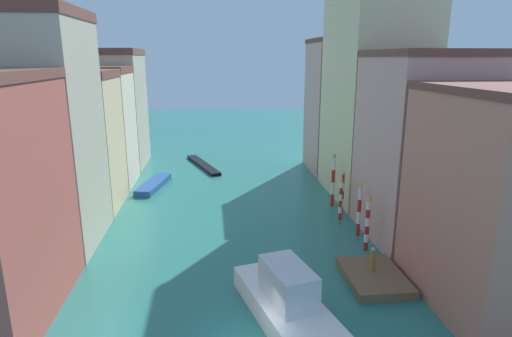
{
  "coord_description": "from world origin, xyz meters",
  "views": [
    {
      "loc": [
        -1.66,
        -18.42,
        14.03
      ],
      "look_at": [
        3.32,
        29.44,
        1.5
      ],
      "focal_mm": 30.08,
      "sensor_mm": 36.0,
      "label": 1
    }
  ],
  "objects_px": {
    "person_on_dock": "(372,260)",
    "mooring_pole_4": "(333,180)",
    "mooring_pole_2": "(341,199)",
    "motorboat_0": "(154,184)",
    "mooring_pole_0": "(367,223)",
    "mooring_pole_1": "(359,209)",
    "mooring_pole_3": "(343,193)",
    "vaporetto_white": "(287,302)",
    "waterfront_dock": "(374,277)",
    "gondola_black": "(203,165)"
  },
  "relations": [
    {
      "from": "mooring_pole_1",
      "to": "vaporetto_white",
      "type": "height_order",
      "value": "mooring_pole_1"
    },
    {
      "from": "mooring_pole_1",
      "to": "motorboat_0",
      "type": "height_order",
      "value": "mooring_pole_1"
    },
    {
      "from": "mooring_pole_2",
      "to": "vaporetto_white",
      "type": "bearing_deg",
      "value": -116.74
    },
    {
      "from": "mooring_pole_3",
      "to": "gondola_black",
      "type": "xyz_separation_m",
      "value": [
        -12.95,
        19.47,
        -1.87
      ]
    },
    {
      "from": "mooring_pole_1",
      "to": "vaporetto_white",
      "type": "distance_m",
      "value": 13.32
    },
    {
      "from": "vaporetto_white",
      "to": "mooring_pole_2",
      "type": "bearing_deg",
      "value": 63.26
    },
    {
      "from": "waterfront_dock",
      "to": "mooring_pole_1",
      "type": "distance_m",
      "value": 7.59
    },
    {
      "from": "person_on_dock",
      "to": "vaporetto_white",
      "type": "xyz_separation_m",
      "value": [
        -6.29,
        -4.01,
        -0.22
      ]
    },
    {
      "from": "person_on_dock",
      "to": "mooring_pole_3",
      "type": "height_order",
      "value": "mooring_pole_3"
    },
    {
      "from": "mooring_pole_3",
      "to": "gondola_black",
      "type": "relative_size",
      "value": 0.38
    },
    {
      "from": "waterfront_dock",
      "to": "mooring_pole_1",
      "type": "xyz_separation_m",
      "value": [
        1.4,
        7.2,
        1.96
      ]
    },
    {
      "from": "mooring_pole_2",
      "to": "mooring_pole_0",
      "type": "bearing_deg",
      "value": -88.88
    },
    {
      "from": "mooring_pole_0",
      "to": "gondola_black",
      "type": "distance_m",
      "value": 29.73
    },
    {
      "from": "mooring_pole_2",
      "to": "mooring_pole_3",
      "type": "bearing_deg",
      "value": 65.3
    },
    {
      "from": "mooring_pole_3",
      "to": "vaporetto_white",
      "type": "relative_size",
      "value": 0.41
    },
    {
      "from": "mooring_pole_0",
      "to": "mooring_pole_4",
      "type": "height_order",
      "value": "mooring_pole_4"
    },
    {
      "from": "mooring_pole_3",
      "to": "gondola_black",
      "type": "bearing_deg",
      "value": 123.62
    },
    {
      "from": "mooring_pole_0",
      "to": "mooring_pole_3",
      "type": "xyz_separation_m",
      "value": [
        0.39,
        7.41,
        -0.07
      ]
    },
    {
      "from": "mooring_pole_3",
      "to": "mooring_pole_4",
      "type": "xyz_separation_m",
      "value": [
        -0.22,
        2.4,
        0.59
      ]
    },
    {
      "from": "mooring_pole_4",
      "to": "person_on_dock",
      "type": "bearing_deg",
      "value": -95.27
    },
    {
      "from": "mooring_pole_1",
      "to": "motorboat_0",
      "type": "bearing_deg",
      "value": 139.95
    },
    {
      "from": "mooring_pole_4",
      "to": "vaporetto_white",
      "type": "distance_m",
      "value": 19.57
    },
    {
      "from": "waterfront_dock",
      "to": "mooring_pole_2",
      "type": "distance_m",
      "value": 11.02
    },
    {
      "from": "mooring_pole_0",
      "to": "mooring_pole_1",
      "type": "bearing_deg",
      "value": 83.85
    },
    {
      "from": "mooring_pole_4",
      "to": "gondola_black",
      "type": "xyz_separation_m",
      "value": [
        -12.73,
        17.08,
        -2.46
      ]
    },
    {
      "from": "motorboat_0",
      "to": "mooring_pole_3",
      "type": "bearing_deg",
      "value": -29.89
    },
    {
      "from": "motorboat_0",
      "to": "waterfront_dock",
      "type": "bearing_deg",
      "value": -53.28
    },
    {
      "from": "mooring_pole_2",
      "to": "motorboat_0",
      "type": "distance_m",
      "value": 21.26
    },
    {
      "from": "mooring_pole_0",
      "to": "gondola_black",
      "type": "xyz_separation_m",
      "value": [
        -12.56,
        26.88,
        -1.94
      ]
    },
    {
      "from": "person_on_dock",
      "to": "mooring_pole_4",
      "type": "bearing_deg",
      "value": 84.73
    },
    {
      "from": "person_on_dock",
      "to": "mooring_pole_4",
      "type": "distance_m",
      "value": 14.08
    },
    {
      "from": "mooring_pole_1",
      "to": "gondola_black",
      "type": "relative_size",
      "value": 0.41
    },
    {
      "from": "mooring_pole_1",
      "to": "mooring_pole_3",
      "type": "xyz_separation_m",
      "value": [
        0.1,
        4.76,
        -0.19
      ]
    },
    {
      "from": "waterfront_dock",
      "to": "person_on_dock",
      "type": "height_order",
      "value": "person_on_dock"
    },
    {
      "from": "motorboat_0",
      "to": "mooring_pole_0",
      "type": "bearing_deg",
      "value": -45.05
    },
    {
      "from": "person_on_dock",
      "to": "gondola_black",
      "type": "height_order",
      "value": "person_on_dock"
    },
    {
      "from": "mooring_pole_4",
      "to": "mooring_pole_1",
      "type": "bearing_deg",
      "value": -89.1
    },
    {
      "from": "person_on_dock",
      "to": "mooring_pole_3",
      "type": "relative_size",
      "value": 0.39
    },
    {
      "from": "mooring_pole_4",
      "to": "gondola_black",
      "type": "height_order",
      "value": "mooring_pole_4"
    },
    {
      "from": "mooring_pole_0",
      "to": "mooring_pole_2",
      "type": "bearing_deg",
      "value": 91.12
    },
    {
      "from": "waterfront_dock",
      "to": "person_on_dock",
      "type": "relative_size",
      "value": 3.23
    },
    {
      "from": "mooring_pole_4",
      "to": "gondola_black",
      "type": "bearing_deg",
      "value": 126.71
    },
    {
      "from": "waterfront_dock",
      "to": "mooring_pole_3",
      "type": "height_order",
      "value": "mooring_pole_3"
    },
    {
      "from": "mooring_pole_3",
      "to": "motorboat_0",
      "type": "height_order",
      "value": "mooring_pole_3"
    },
    {
      "from": "vaporetto_white",
      "to": "mooring_pole_3",
      "type": "bearing_deg",
      "value": 63.4
    },
    {
      "from": "mooring_pole_4",
      "to": "gondola_black",
      "type": "relative_size",
      "value": 0.48
    },
    {
      "from": "person_on_dock",
      "to": "mooring_pole_0",
      "type": "height_order",
      "value": "mooring_pole_0"
    },
    {
      "from": "person_on_dock",
      "to": "mooring_pole_2",
      "type": "relative_size",
      "value": 0.42
    },
    {
      "from": "waterfront_dock",
      "to": "mooring_pole_4",
      "type": "xyz_separation_m",
      "value": [
        1.28,
        14.36,
        2.36
      ]
    },
    {
      "from": "waterfront_dock",
      "to": "vaporetto_white",
      "type": "height_order",
      "value": "vaporetto_white"
    }
  ]
}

